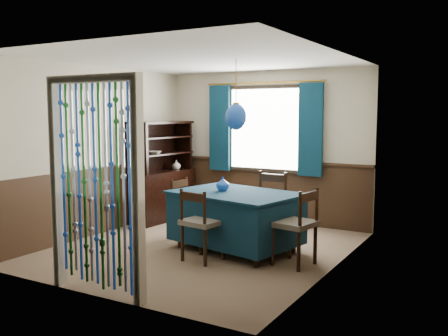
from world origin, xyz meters
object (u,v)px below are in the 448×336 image
Objects in this scene: bowl_shelf at (155,152)px; vase_sideboard at (176,164)px; dining_table at (236,217)px; chair_near at (201,223)px; chair_far at (267,205)px; sideboard at (162,186)px; vase_table at (223,184)px; chair_left at (187,207)px; chair_right at (297,225)px; pendant_lamp at (236,117)px.

bowl_shelf reaches higher than vase_sideboard.
bowl_shelf is at bearing 169.05° from dining_table.
bowl_shelf is 0.64m from vase_sideboard.
chair_far reaches higher than chair_near.
chair_far is 2.19m from sideboard.
bowl_shelf is at bearing -71.62° from sideboard.
chair_far is 0.58× the size of sideboard.
dining_table is 10.33× the size of vase_sideboard.
vase_table is at bearing -24.15° from bowl_shelf.
chair_left is (-0.92, 0.22, 0.01)m from dining_table.
dining_table is 2.09× the size of chair_left.
pendant_lamp is (-0.94, 0.23, 1.27)m from chair_right.
chair_far is 1.05× the size of chair_right.
pendant_lamp is at bearing 78.72° from chair_left.
dining_table is 1.08× the size of sideboard.
vase_sideboard is at bearing -16.23° from chair_far.
sideboard is 9.58× the size of vase_sideboard.
chair_near is at bearing -90.11° from dining_table.
pendant_lamp is at bearing -7.55° from vase_table.
pendant_lamp reaches higher than chair_left.
pendant_lamp is 5.34× the size of vase_table.
pendant_lamp is (1.99, -1.04, 1.18)m from sideboard.
bowl_shelf is (-2.09, 0.17, 0.65)m from chair_far.
chair_near reaches higher than dining_table.
vase_table is at bearing 76.91° from chair_left.
pendant_lamp is 5.19× the size of vase_sideboard.
bowl_shelf reaches higher than vase_table.
chair_right is 0.56× the size of sideboard.
chair_near is 5.29× the size of vase_table.
chair_far is (0.29, 1.27, 0.04)m from chair_near.
sideboard is at bearing 104.19° from bowl_shelf.
chair_right is at bearing 78.80° from chair_left.
chair_left is 0.95× the size of pendant_lamp.
vase_sideboard is at bearing 144.35° from pendant_lamp.
chair_left is 1.35m from sideboard.
chair_left is 0.83m from vase_table.
dining_table is 1.99× the size of pendant_lamp.
bowl_shelf is (0.06, -0.24, 0.59)m from sideboard.
sideboard reaches higher than chair_right.
chair_right is at bearing -19.63° from bowl_shelf.
chair_near is 2.51m from sideboard.
vase_table is 1.91m from bowl_shelf.
vase_sideboard reaches higher than chair_left.
chair_far reaches higher than vase_table.
chair_near is 2.41m from bowl_shelf.
vase_sideboard is (-1.72, 1.36, 0.06)m from vase_table.
chair_right is (0.79, -0.86, -0.02)m from chair_far.
chair_right is at bearing 136.10° from chair_far.
chair_far is at bearing -4.55° from bowl_shelf.
bowl_shelf reaches higher than chair_left.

